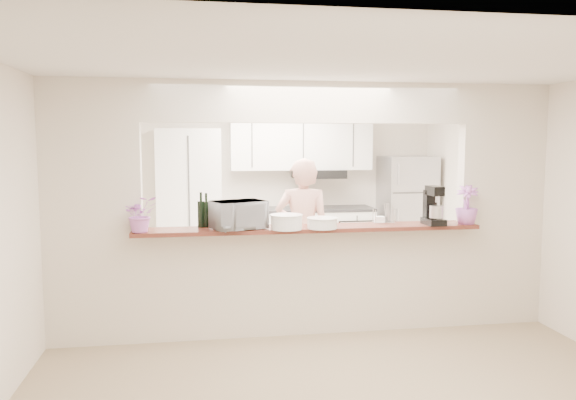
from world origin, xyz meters
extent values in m
plane|color=tan|center=(0.00, 0.00, 0.00)|extent=(6.00, 6.00, 0.00)
cube|color=beige|center=(0.00, 1.55, 0.01)|extent=(5.00, 2.90, 0.01)
cube|color=silver|center=(-2.05, 0.00, 1.25)|extent=(0.90, 0.15, 2.50)
cube|color=silver|center=(2.05, 0.00, 1.25)|extent=(0.90, 0.15, 2.50)
cube|color=silver|center=(0.00, 0.00, 2.30)|extent=(3.20, 0.15, 0.40)
cube|color=silver|center=(0.00, 0.00, 0.53)|extent=(3.20, 0.15, 1.05)
cube|color=maroon|center=(0.00, -0.05, 1.07)|extent=(3.40, 0.38, 0.04)
cube|color=white|center=(-1.20, 2.70, 1.05)|extent=(0.90, 0.60, 2.10)
cube|color=white|center=(0.45, 2.70, 0.45)|extent=(2.10, 0.60, 0.90)
cube|color=#2E2E30|center=(0.45, 2.70, 0.92)|extent=(2.10, 0.62, 0.04)
cube|color=white|center=(0.45, 2.83, 1.88)|extent=(2.10, 0.35, 0.75)
cube|color=black|center=(0.70, 2.72, 1.44)|extent=(0.75, 0.45, 0.12)
cube|color=black|center=(1.20, 2.40, 0.50)|extent=(0.55, 0.02, 0.55)
cube|color=#A1A1A5|center=(2.05, 2.65, 0.85)|extent=(0.75, 0.70, 1.70)
imported|color=#D973BD|center=(-1.60, -0.15, 1.26)|extent=(0.37, 0.34, 0.33)
cylinder|color=black|center=(-1.05, 0.07, 1.22)|extent=(0.07, 0.07, 0.25)
cylinder|color=black|center=(-1.05, 0.07, 1.39)|extent=(0.02, 0.02, 0.09)
cylinder|color=black|center=(-1.00, 0.07, 1.21)|extent=(0.07, 0.07, 0.25)
cylinder|color=black|center=(-1.00, 0.07, 1.38)|extent=(0.02, 0.02, 0.09)
imported|color=#A9A9AE|center=(-0.70, -0.10, 1.22)|extent=(0.57, 0.48, 0.27)
imported|color=white|center=(-0.70, 0.05, 1.21)|extent=(0.35, 0.35, 0.25)
cylinder|color=white|center=(-0.25, -0.19, 1.16)|extent=(0.30, 0.30, 0.13)
cylinder|color=white|center=(-0.25, -0.19, 1.23)|extent=(0.31, 0.31, 0.01)
cylinder|color=white|center=(0.10, -0.19, 1.14)|extent=(0.29, 0.29, 0.10)
cylinder|color=white|center=(0.10, -0.19, 1.19)|extent=(0.30, 0.30, 0.01)
cylinder|color=maroon|center=(0.08, -0.02, 1.13)|extent=(0.15, 0.15, 0.07)
cylinder|color=tan|center=(0.08, 0.08, 1.13)|extent=(0.15, 0.15, 0.07)
cube|color=silver|center=(0.80, 0.05, 1.10)|extent=(0.23, 0.15, 0.01)
cube|color=white|center=(0.80, 0.05, 1.13)|extent=(0.10, 0.10, 0.05)
cube|color=black|center=(1.25, -0.15, 1.12)|extent=(0.18, 0.27, 0.07)
cube|color=black|center=(1.25, -0.06, 1.29)|extent=(0.11, 0.10, 0.28)
cube|color=black|center=(1.25, -0.16, 1.43)|extent=(0.12, 0.23, 0.09)
cylinder|color=#B7B7BC|center=(1.25, -0.21, 1.23)|extent=(0.13, 0.13, 0.12)
imported|color=#B561B2|center=(1.60, -0.15, 1.29)|extent=(0.29, 0.29, 0.39)
imported|color=#E0A291|center=(0.10, 0.80, 0.86)|extent=(0.70, 0.53, 1.73)
camera|label=1|loc=(-1.08, -5.41, 1.93)|focal=35.00mm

